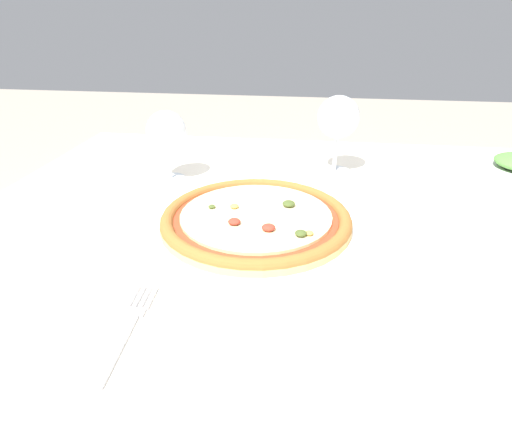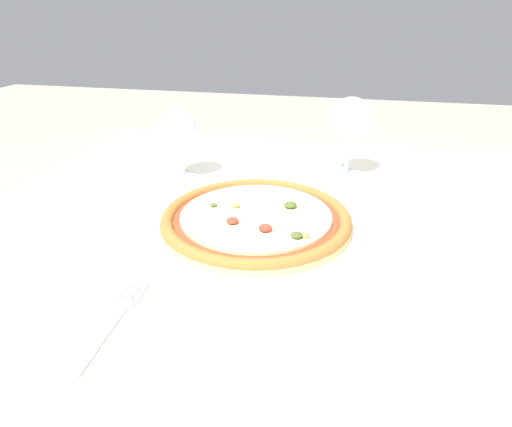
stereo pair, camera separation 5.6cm
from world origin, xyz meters
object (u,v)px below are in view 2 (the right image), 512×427
(dining_table, at_px, (350,272))
(wine_glass_far_right, at_px, (178,130))
(pizza_plate, at_px, (256,221))
(wine_glass_far_left, at_px, (351,121))
(fork, at_px, (113,319))

(dining_table, xyz_separation_m, wine_glass_far_right, (-0.38, 0.18, 0.18))
(dining_table, bearing_deg, pizza_plate, -170.79)
(wine_glass_far_left, height_order, wine_glass_far_right, wine_glass_far_left)
(fork, bearing_deg, dining_table, 46.06)
(pizza_plate, relative_size, wine_glass_far_right, 2.38)
(pizza_plate, height_order, fork, pizza_plate)
(dining_table, xyz_separation_m, pizza_plate, (-0.16, -0.03, 0.10))
(wine_glass_far_right, bearing_deg, pizza_plate, -43.55)
(dining_table, relative_size, pizza_plate, 3.95)
(fork, bearing_deg, wine_glass_far_right, 101.84)
(dining_table, relative_size, wine_glass_far_right, 9.40)
(pizza_plate, height_order, wine_glass_far_right, wine_glass_far_right)
(pizza_plate, relative_size, wine_glass_far_left, 2.07)
(wine_glass_far_left, distance_m, wine_glass_far_right, 0.36)
(fork, relative_size, wine_glass_far_right, 1.14)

